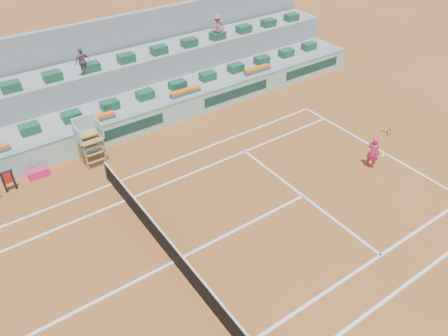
% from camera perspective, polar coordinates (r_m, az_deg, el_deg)
% --- Properties ---
extents(ground, '(90.00, 90.00, 0.00)m').
position_cam_1_polar(ground, '(16.24, -6.62, -12.09)').
color(ground, brown).
rests_on(ground, ground).
extents(seating_tier_lower, '(36.00, 4.00, 1.20)m').
position_cam_1_polar(seating_tier_lower, '(23.92, -19.62, 5.55)').
color(seating_tier_lower, gray).
rests_on(seating_tier_lower, ground).
extents(seating_tier_upper, '(36.00, 2.40, 2.60)m').
position_cam_1_polar(seating_tier_upper, '(24.98, -21.14, 8.41)').
color(seating_tier_upper, gray).
rests_on(seating_tier_upper, ground).
extents(stadium_back_wall, '(36.00, 0.40, 4.40)m').
position_cam_1_polar(stadium_back_wall, '(26.05, -22.66, 11.42)').
color(stadium_back_wall, gray).
rests_on(stadium_back_wall, ground).
extents(player_bag, '(0.91, 0.41, 0.41)m').
position_cam_1_polar(player_bag, '(21.40, -23.08, -0.61)').
color(player_bag, '#E41D61').
rests_on(player_bag, ground).
extents(spectator_mid, '(0.90, 0.56, 1.42)m').
position_cam_1_polar(spectator_mid, '(23.75, -18.02, 13.09)').
color(spectator_mid, '#744D5C').
rests_on(spectator_mid, seating_tier_upper).
extents(spectator_right, '(1.03, 0.63, 1.55)m').
position_cam_1_polar(spectator_right, '(27.26, -0.88, 17.94)').
color(spectator_right, '#A65365').
rests_on(spectator_right, seating_tier_upper).
extents(court_lines, '(23.89, 11.09, 0.01)m').
position_cam_1_polar(court_lines, '(16.23, -6.62, -12.08)').
color(court_lines, white).
rests_on(court_lines, ground).
extents(tennis_net, '(0.10, 11.97, 1.10)m').
position_cam_1_polar(tennis_net, '(15.85, -6.76, -10.84)').
color(tennis_net, black).
rests_on(tennis_net, ground).
extents(advertising_hoarding, '(36.00, 0.34, 1.26)m').
position_cam_1_polar(advertising_hoarding, '(22.05, -17.73, 3.30)').
color(advertising_hoarding, '#9EC7B2').
rests_on(advertising_hoarding, ground).
extents(umpire_chair, '(1.10, 0.90, 2.40)m').
position_cam_1_polar(umpire_chair, '(20.75, -17.28, 4.15)').
color(umpire_chair, '#9C6D3B').
rests_on(umpire_chair, ground).
extents(seat_row_lower, '(32.90, 0.60, 0.44)m').
position_cam_1_polar(seat_row_lower, '(22.75, -19.30, 6.38)').
color(seat_row_lower, '#194D30').
rests_on(seat_row_lower, seating_tier_lower).
extents(seat_row_upper, '(32.90, 0.60, 0.44)m').
position_cam_1_polar(seat_row_upper, '(23.82, -21.50, 11.09)').
color(seat_row_upper, '#194D30').
rests_on(seat_row_upper, seating_tier_upper).
extents(flower_planters, '(26.80, 0.36, 0.28)m').
position_cam_1_polar(flower_planters, '(21.85, -22.21, 4.07)').
color(flower_planters, '#4F4F4F').
rests_on(flower_planters, seating_tier_lower).
extents(towel_rack, '(0.56, 0.09, 1.03)m').
position_cam_1_polar(towel_rack, '(20.83, -26.37, -1.35)').
color(towel_rack, black).
rests_on(towel_rack, ground).
extents(tennis_player, '(0.51, 0.89, 2.28)m').
position_cam_1_polar(tennis_player, '(21.11, 18.90, 1.98)').
color(tennis_player, '#E41D61').
rests_on(tennis_player, ground).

